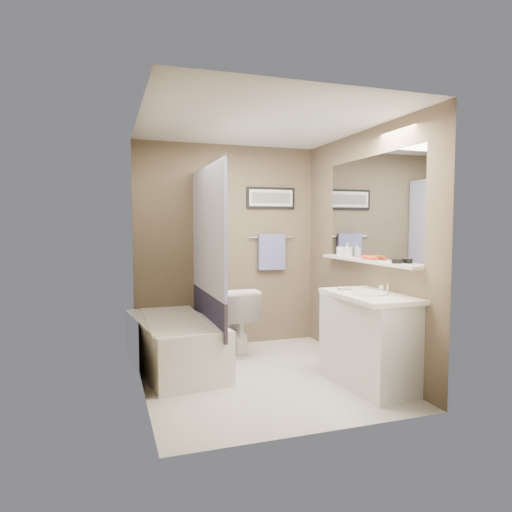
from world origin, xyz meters
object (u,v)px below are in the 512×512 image
object	(u,v)px
hair_brush_front	(370,258)
soap_bottle	(347,250)
bathtub	(174,344)
glass_jar	(340,251)
toilet	(232,320)
candle_bowl_near	(397,261)
vanity	(370,342)

from	to	relation	value
hair_brush_front	soap_bottle	bearing A→B (deg)	90.00
bathtub	glass_jar	distance (m)	2.01
soap_bottle	toilet	bearing A→B (deg)	148.03
candle_bowl_near	glass_jar	distance (m)	1.01
bathtub	soap_bottle	world-z (taller)	soap_bottle
bathtub	vanity	bearing A→B (deg)	-41.40
vanity	candle_bowl_near	size ratio (longest dim) A/B	10.00
bathtub	soap_bottle	size ratio (longest dim) A/B	10.32
bathtub	candle_bowl_near	xyz separation A→B (m)	(1.79, -1.18, 0.89)
toilet	candle_bowl_near	size ratio (longest dim) A/B	8.36
vanity	glass_jar	xyz separation A→B (m)	(0.19, 0.90, 0.77)
bathtub	hair_brush_front	size ratio (longest dim) A/B	6.82
toilet	hair_brush_front	world-z (taller)	hair_brush_front
vanity	glass_jar	world-z (taller)	glass_jar
glass_jar	soap_bottle	distance (m)	0.15
vanity	soap_bottle	world-z (taller)	soap_bottle
toilet	vanity	distance (m)	1.68
vanity	hair_brush_front	xyz separation A→B (m)	(0.19, 0.32, 0.74)
hair_brush_front	glass_jar	xyz separation A→B (m)	(0.00, 0.58, 0.03)
toilet	soap_bottle	size ratio (longest dim) A/B	5.18
bathtub	candle_bowl_near	bearing A→B (deg)	-41.21
hair_brush_front	bathtub	bearing A→B (deg)	157.30
candle_bowl_near	glass_jar	bearing A→B (deg)	90.00
vanity	candle_bowl_near	bearing A→B (deg)	-37.70
hair_brush_front	glass_jar	size ratio (longest dim) A/B	2.20
glass_jar	bathtub	bearing A→B (deg)	174.72
bathtub	glass_jar	bearing A→B (deg)	-13.07
hair_brush_front	soap_bottle	xyz separation A→B (m)	(0.00, 0.43, 0.05)
toilet	glass_jar	world-z (taller)	glass_jar
toilet	glass_jar	xyz separation A→B (m)	(1.08, -0.53, 0.79)
vanity	candle_bowl_near	world-z (taller)	candle_bowl_near
hair_brush_front	vanity	bearing A→B (deg)	-120.31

